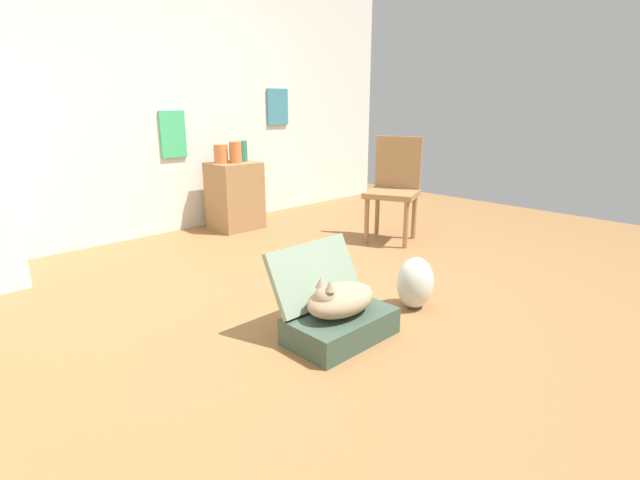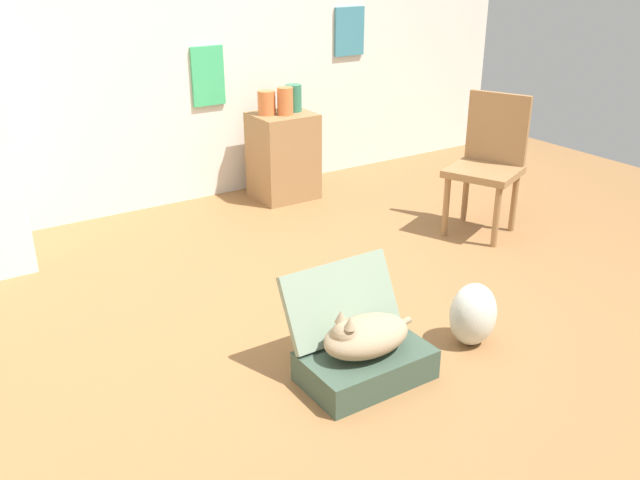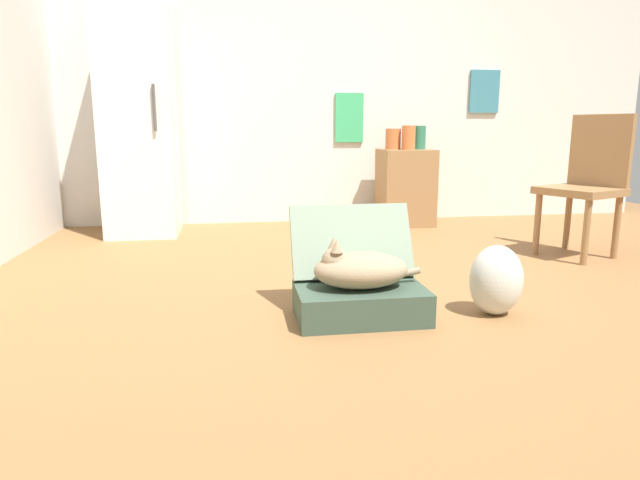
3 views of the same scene
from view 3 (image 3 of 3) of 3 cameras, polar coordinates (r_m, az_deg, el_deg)
ground_plane at (r=3.25m, az=7.32°, el=-4.24°), size 7.68×7.68×0.00m
wall_back at (r=5.35m, az=0.67°, el=16.02°), size 6.40×0.15×2.60m
suitcase_base at (r=2.59m, az=4.20°, el=-6.51°), size 0.60×0.38×0.15m
suitcase_lid at (r=2.73m, az=3.28°, el=-0.14°), size 0.60×0.20×0.35m
cat at (r=2.55m, az=4.01°, el=-3.00°), size 0.52×0.28×0.24m
plastic_bag_white at (r=2.75m, az=17.75°, el=-3.98°), size 0.26×0.22×0.34m
refrigerator at (r=4.86m, az=-18.17°, el=11.64°), size 0.56×0.70×1.87m
side_table at (r=5.12m, az=8.82°, el=5.39°), size 0.47×0.42×0.69m
vase_tall at (r=5.10m, az=7.57°, el=10.31°), size 0.14×0.14×0.18m
vase_short at (r=5.15m, az=10.17°, el=10.39°), size 0.13×0.13×0.21m
vase_round at (r=5.05m, az=9.15°, el=10.41°), size 0.12×0.12×0.21m
chair at (r=4.22m, az=25.90°, el=5.56°), size 0.58×0.59×0.97m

